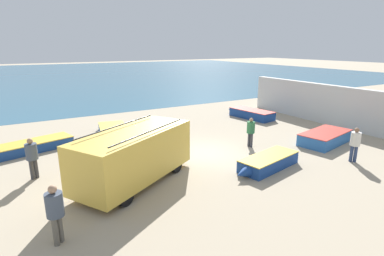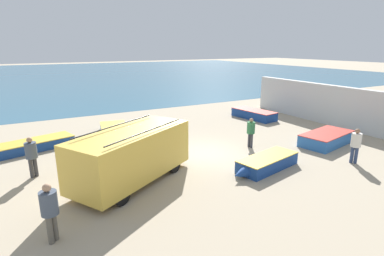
{
  "view_description": "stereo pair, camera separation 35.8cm",
  "coord_description": "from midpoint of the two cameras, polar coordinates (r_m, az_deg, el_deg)",
  "views": [
    {
      "loc": [
        -7.95,
        -12.55,
        5.46
      ],
      "look_at": [
        0.12,
        1.58,
        1.0
      ],
      "focal_mm": 28.0,
      "sensor_mm": 36.0,
      "label": 1
    },
    {
      "loc": [
        -7.64,
        -12.72,
        5.46
      ],
      "look_at": [
        0.12,
        1.58,
        1.0
      ],
      "focal_mm": 28.0,
      "sensor_mm": 36.0,
      "label": 2
    }
  ],
  "objects": [
    {
      "name": "ground_plane",
      "position": [
        15.82,
        3.03,
        -4.89
      ],
      "size": [
        200.0,
        200.0,
        0.0
      ],
      "primitive_type": "plane",
      "color": "tan"
    },
    {
      "name": "sea_water",
      "position": [
        65.33,
        -21.81,
        9.46
      ],
      "size": [
        120.0,
        80.0,
        0.01
      ],
      "primitive_type": "cube",
      "color": "#33607A",
      "rests_on": "ground_plane"
    },
    {
      "name": "harbor_wall",
      "position": [
        23.61,
        25.32,
        3.96
      ],
      "size": [
        0.5,
        14.25,
        2.81
      ],
      "primitive_type": "cube",
      "color": "silver",
      "rests_on": "ground_plane"
    },
    {
      "name": "parked_van",
      "position": [
        12.48,
        -10.45,
        -4.85
      ],
      "size": [
        5.76,
        4.59,
        2.32
      ],
      "rotation": [
        0.0,
        0.0,
        0.54
      ],
      "color": "gold",
      "rests_on": "ground_plane"
    },
    {
      "name": "fishing_rowboat_0",
      "position": [
        24.02,
        11.82,
        2.67
      ],
      "size": [
        1.94,
        4.42,
        0.66
      ],
      "rotation": [
        0.0,
        0.0,
        1.73
      ],
      "color": "navy",
      "rests_on": "ground_plane"
    },
    {
      "name": "fishing_rowboat_1",
      "position": [
        18.34,
        -27.67,
        -2.94
      ],
      "size": [
        4.81,
        2.41,
        0.53
      ],
      "rotation": [
        0.0,
        0.0,
        3.42
      ],
      "color": "navy",
      "rests_on": "ground_plane"
    },
    {
      "name": "fishing_rowboat_2",
      "position": [
        14.22,
        14.54,
        -6.49
      ],
      "size": [
        3.95,
        1.86,
        0.59
      ],
      "rotation": [
        0.0,
        0.0,
        3.35
      ],
      "color": "navy",
      "rests_on": "ground_plane"
    },
    {
      "name": "fishing_rowboat_3",
      "position": [
        19.78,
        -14.07,
        -0.42
      ],
      "size": [
        2.1,
        3.87,
        0.5
      ],
      "rotation": [
        0.0,
        0.0,
        4.55
      ],
      "color": "#2D66AD",
      "rests_on": "ground_plane"
    },
    {
      "name": "fishing_rowboat_4",
      "position": [
        19.04,
        24.91,
        -1.73
      ],
      "size": [
        4.31,
        2.34,
        0.68
      ],
      "rotation": [
        0.0,
        0.0,
        0.2
      ],
      "color": "#2D66AD",
      "rests_on": "ground_plane"
    },
    {
      "name": "fisherman_0",
      "position": [
        9.48,
        -24.51,
        -13.65
      ],
      "size": [
        0.48,
        0.48,
        1.82
      ],
      "rotation": [
        0.0,
        0.0,
        2.36
      ],
      "color": "#5B564C",
      "rests_on": "ground_plane"
    },
    {
      "name": "fisherman_1",
      "position": [
        16.3,
        29.3,
        -2.47
      ],
      "size": [
        0.45,
        0.45,
        1.72
      ],
      "rotation": [
        0.0,
        0.0,
        3.76
      ],
      "color": "navy",
      "rests_on": "ground_plane"
    },
    {
      "name": "fisherman_2",
      "position": [
        16.83,
        11.75,
        -0.38
      ],
      "size": [
        0.44,
        0.44,
        1.67
      ],
      "rotation": [
        0.0,
        0.0,
        3.29
      ],
      "color": "#38383D",
      "rests_on": "ground_plane"
    },
    {
      "name": "fisherman_3",
      "position": [
        14.33,
        -27.65,
        -4.33
      ],
      "size": [
        0.47,
        0.47,
        1.79
      ],
      "rotation": [
        0.0,
        0.0,
        5.14
      ],
      "color": "#38383D",
      "rests_on": "ground_plane"
    }
  ]
}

